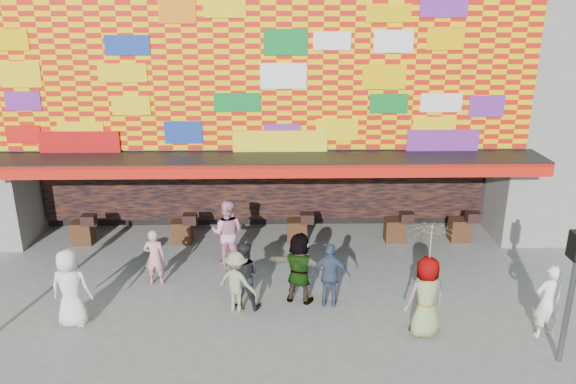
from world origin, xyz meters
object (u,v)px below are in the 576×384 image
object	(u,v)px
ped_b	(155,257)
parasol	(431,245)
signal_right	(573,280)
ped_e	(330,275)
ped_f	(299,268)
ped_d	(237,281)
ped_g	(426,297)
ped_a	(71,288)
ped_i	(227,233)
ped_h	(548,301)
ped_c	(243,276)

from	to	relation	value
ped_b	parasol	distance (m)	7.00
signal_right	ped_e	world-z (taller)	signal_right
ped_f	ped_e	bearing A→B (deg)	-178.95
ped_d	ped_f	bearing A→B (deg)	-136.38
ped_d	parasol	bearing A→B (deg)	-166.45
ped_g	parasol	world-z (taller)	parasol
ped_a	ped_e	distance (m)	5.96
ped_a	ped_g	distance (m)	7.90
ped_f	parasol	size ratio (longest dim) A/B	0.96
ped_b	ped_g	size ratio (longest dim) A/B	0.81
ped_g	ped_i	bearing A→B (deg)	-55.00
parasol	ped_a	bearing A→B (deg)	175.88
ped_e	ped_h	bearing A→B (deg)	172.08
signal_right	ped_c	distance (m)	7.06
ped_a	ped_h	world-z (taller)	ped_a
signal_right	ped_e	distance (m)	5.19
ped_f	ped_h	size ratio (longest dim) A/B	1.05
ped_b	ped_g	world-z (taller)	ped_g
signal_right	ped_g	bearing A→B (deg)	158.02
ped_f	ped_h	xyz separation A→B (m)	(5.34, -1.62, -0.04)
signal_right	ped_i	bearing A→B (deg)	147.10
ped_e	parasol	size ratio (longest dim) A/B	0.87
ped_b	ped_d	bearing A→B (deg)	149.65
ped_g	parasol	xyz separation A→B (m)	(0.00, 0.00, 1.23)
signal_right	ped_h	world-z (taller)	signal_right
ped_c	ped_f	size ratio (longest dim) A/B	0.94
ped_d	ped_e	bearing A→B (deg)	-147.47
ped_b	ped_f	bearing A→B (deg)	166.89
ped_c	ped_e	bearing A→B (deg)	-174.50
ped_a	ped_h	xyz separation A→B (m)	(10.53, -0.69, -0.06)
ped_b	ped_i	size ratio (longest dim) A/B	0.81
ped_a	ped_g	size ratio (longest dim) A/B	0.99
signal_right	ped_f	xyz separation A→B (m)	(-5.26, 2.53, -0.96)
ped_d	ped_e	xyz separation A→B (m)	(2.22, 0.17, 0.05)
ped_f	parasol	bearing A→B (deg)	170.24
parasol	ped_g	bearing A→B (deg)	0.00
signal_right	ped_i	world-z (taller)	signal_right
ped_b	parasol	world-z (taller)	parasol
ped_i	ped_e	bearing A→B (deg)	147.55
ped_c	ped_h	size ratio (longest dim) A/B	0.98
ped_g	ped_a	bearing A→B (deg)	-21.09
ped_c	ped_i	distance (m)	2.46
signal_right	ped_a	size ratio (longest dim) A/B	1.63
ped_g	ped_h	xyz separation A→B (m)	(2.64, -0.12, -0.07)
ped_e	ped_d	bearing A→B (deg)	13.21
ped_g	ped_h	bearing A→B (deg)	160.34
signal_right	ped_c	world-z (taller)	signal_right
ped_e	ped_i	xyz separation A→B (m)	(-2.65, 2.35, 0.12)
parasol	ped_h	bearing A→B (deg)	-2.69
ped_f	ped_i	distance (m)	2.85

